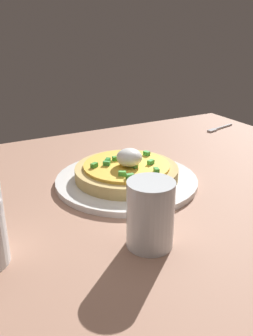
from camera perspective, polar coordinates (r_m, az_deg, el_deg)
dining_table at (r=70.87cm, az=4.31°, el=-3.35°), size 92.24×74.90×3.17cm
plate at (r=69.35cm, az=-0.00°, el=-1.95°), size 26.80×26.80×1.09cm
pizza at (r=68.45cm, az=0.03°, el=-0.36°), size 19.43×19.43×6.07cm
cup_near at (r=49.64cm, az=3.73°, el=-7.76°), size 6.47×6.47×9.54cm
fork at (r=106.72cm, az=14.16°, el=6.02°), size 10.72×3.49×0.50cm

